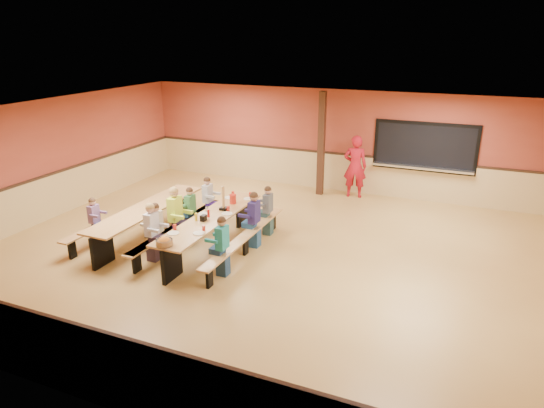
% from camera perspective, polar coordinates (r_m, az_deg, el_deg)
% --- Properties ---
extents(ground, '(12.00, 12.00, 0.00)m').
position_cam_1_polar(ground, '(10.56, -0.62, -5.85)').
color(ground, '#A27A3D').
rests_on(ground, ground).
extents(room_envelope, '(12.04, 10.04, 3.02)m').
position_cam_1_polar(room_envelope, '(10.28, -0.64, -2.37)').
color(room_envelope, brown).
rests_on(room_envelope, ground).
extents(kitchen_pass_through, '(2.78, 0.28, 1.38)m').
position_cam_1_polar(kitchen_pass_through, '(14.09, 17.51, 6.18)').
color(kitchen_pass_through, black).
rests_on(kitchen_pass_through, ground).
extents(structural_post, '(0.18, 0.18, 3.00)m').
position_cam_1_polar(structural_post, '(14.07, 5.82, 7.01)').
color(structural_post, '#321B10').
rests_on(structural_post, ground).
extents(cafeteria_table_main, '(1.91, 3.70, 0.74)m').
position_cam_1_polar(cafeteria_table_main, '(10.70, -7.14, -2.59)').
color(cafeteria_table_main, '#BB874A').
rests_on(cafeteria_table_main, ground).
extents(cafeteria_table_second, '(1.91, 3.70, 0.74)m').
position_cam_1_polar(cafeteria_table_second, '(11.53, -14.39, -1.41)').
color(cafeteria_table_second, '#BB874A').
rests_on(cafeteria_table_second, ground).
extents(seated_child_white_left, '(0.39, 0.32, 1.25)m').
position_cam_1_polar(seated_child_white_left, '(10.33, -13.91, -3.29)').
color(seated_child_white_left, white).
rests_on(seated_child_white_left, ground).
extents(seated_adult_yellow, '(0.43, 0.35, 1.34)m').
position_cam_1_polar(seated_adult_yellow, '(10.95, -11.29, -1.49)').
color(seated_adult_yellow, '#D9FF3C').
rests_on(seated_adult_yellow, ground).
extents(seated_child_grey_left, '(0.36, 0.29, 1.18)m').
position_cam_1_polar(seated_child_grey_left, '(12.10, -7.54, 0.38)').
color(seated_child_grey_left, silver).
rests_on(seated_child_grey_left, ground).
extents(seated_child_teal_right, '(0.37, 0.30, 1.21)m').
position_cam_1_polar(seated_child_teal_right, '(9.48, -5.86, -5.01)').
color(seated_child_teal_right, teal).
rests_on(seated_child_teal_right, ground).
extents(seated_child_navy_right, '(0.39, 0.32, 1.26)m').
position_cam_1_polar(seated_child_navy_right, '(10.67, -2.11, -1.91)').
color(seated_child_navy_right, navy).
rests_on(seated_child_navy_right, ground).
extents(seated_child_char_right, '(0.35, 0.29, 1.17)m').
position_cam_1_polar(seated_child_char_right, '(11.34, -0.48, -0.82)').
color(seated_child_char_right, '#4A4E54').
rests_on(seated_child_char_right, ground).
extents(seated_child_purple_sec, '(0.32, 0.26, 1.10)m').
position_cam_1_polar(seated_child_purple_sec, '(11.46, -20.13, -2.01)').
color(seated_child_purple_sec, slate).
rests_on(seated_child_purple_sec, ground).
extents(seated_child_green_sec, '(0.34, 0.28, 1.15)m').
position_cam_1_polar(seated_child_green_sec, '(11.46, -9.55, -0.90)').
color(seated_child_green_sec, '#3C7C43').
rests_on(seated_child_green_sec, ground).
extents(seated_child_tan_sec, '(0.36, 0.30, 1.20)m').
position_cam_1_polar(seated_child_tan_sec, '(10.45, -13.38, -3.10)').
color(seated_child_tan_sec, beige).
rests_on(seated_child_tan_sec, ground).
extents(standing_woman, '(0.71, 0.52, 1.81)m').
position_cam_1_polar(standing_woman, '(14.11, 9.75, 4.37)').
color(standing_woman, '#A81320').
rests_on(standing_woman, ground).
extents(punch_pitcher, '(0.16, 0.16, 0.22)m').
position_cam_1_polar(punch_pitcher, '(11.36, -4.62, 0.59)').
color(punch_pitcher, red).
rests_on(punch_pitcher, cafeteria_table_main).
extents(chip_bowl, '(0.32, 0.32, 0.15)m').
position_cam_1_polar(chip_bowl, '(9.35, -12.56, -4.36)').
color(chip_bowl, orange).
rests_on(chip_bowl, cafeteria_table_main).
extents(napkin_dispenser, '(0.10, 0.14, 0.13)m').
position_cam_1_polar(napkin_dispenser, '(10.40, -8.07, -1.64)').
color(napkin_dispenser, black).
rests_on(napkin_dispenser, cafeteria_table_main).
extents(condiment_mustard, '(0.06, 0.06, 0.17)m').
position_cam_1_polar(condiment_mustard, '(10.43, -8.93, -1.51)').
color(condiment_mustard, yellow).
rests_on(condiment_mustard, cafeteria_table_main).
extents(condiment_ketchup, '(0.06, 0.06, 0.17)m').
position_cam_1_polar(condiment_ketchup, '(10.59, -7.49, -1.10)').
color(condiment_ketchup, '#B2140F').
rests_on(condiment_ketchup, cafeteria_table_main).
extents(table_paddle, '(0.16, 0.16, 0.56)m').
position_cam_1_polar(table_paddle, '(10.96, -5.71, -0.02)').
color(table_paddle, black).
rests_on(table_paddle, cafeteria_table_main).
extents(place_settings, '(0.65, 3.30, 0.11)m').
position_cam_1_polar(place_settings, '(10.60, -7.20, -1.24)').
color(place_settings, beige).
rests_on(place_settings, cafeteria_table_main).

